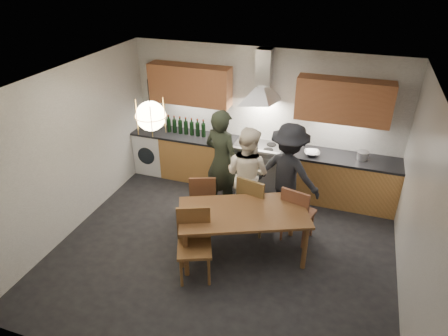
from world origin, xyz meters
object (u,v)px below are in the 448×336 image
(person_mid, at_px, (247,174))
(mixing_bowl, at_px, (312,153))
(person_left, at_px, (222,162))
(wine_bottles, at_px, (186,126))
(chair_front, at_px, (194,239))
(dining_table, at_px, (243,217))
(stock_pot, at_px, (362,156))
(person_right, at_px, (288,173))
(chair_back_left, at_px, (203,196))

(person_mid, bearing_deg, mixing_bowl, -119.42)
(person_left, distance_m, wine_bottles, 1.39)
(person_mid, bearing_deg, chair_front, 95.50)
(wine_bottles, bearing_deg, dining_table, -48.56)
(person_mid, height_order, stock_pot, person_mid)
(dining_table, xyz_separation_m, chair_front, (-0.53, -0.58, -0.10))
(dining_table, relative_size, person_right, 1.20)
(person_mid, bearing_deg, person_right, -146.14)
(stock_pot, bearing_deg, person_right, -144.33)
(chair_front, bearing_deg, dining_table, 24.76)
(chair_front, distance_m, wine_bottles, 2.86)
(person_left, relative_size, mixing_bowl, 6.79)
(chair_back_left, bearing_deg, person_left, -125.95)
(person_mid, xyz_separation_m, stock_pot, (1.75, 1.00, 0.15))
(chair_back_left, distance_m, stock_pot, 2.80)
(chair_front, height_order, person_right, person_right)
(chair_front, relative_size, mixing_bowl, 3.75)
(chair_back_left, height_order, stock_pot, stock_pot)
(chair_front, bearing_deg, person_right, 38.82)
(chair_front, height_order, person_left, person_left)
(person_mid, height_order, mixing_bowl, person_mid)
(dining_table, height_order, person_right, person_right)
(person_left, height_order, mixing_bowl, person_left)
(chair_front, height_order, mixing_bowl, chair_front)
(person_right, bearing_deg, person_left, 21.80)
(mixing_bowl, bearing_deg, chair_front, -116.71)
(stock_pot, xyz_separation_m, wine_bottles, (-3.27, -0.00, 0.10))
(person_mid, height_order, person_right, person_right)
(person_left, xyz_separation_m, wine_bottles, (-1.04, 0.90, 0.15))
(chair_back_left, height_order, mixing_bowl, mixing_bowl)
(dining_table, distance_m, mixing_bowl, 2.00)
(mixing_bowl, xyz_separation_m, stock_pot, (0.84, 0.11, 0.03))
(person_left, relative_size, stock_pot, 9.52)
(chair_back_left, relative_size, mixing_bowl, 3.44)
(chair_front, xyz_separation_m, person_right, (0.94, 1.74, 0.27))
(stock_pot, relative_size, wine_bottles, 0.24)
(chair_front, xyz_separation_m, wine_bottles, (-1.21, 2.54, 0.49))
(chair_front, relative_size, person_left, 0.55)
(dining_table, relative_size, chair_front, 2.01)
(dining_table, xyz_separation_m, mixing_bowl, (0.70, 1.85, 0.25))
(chair_front, xyz_separation_m, person_left, (-0.17, 1.64, 0.34))
(dining_table, bearing_deg, chair_back_left, 123.88)
(person_mid, bearing_deg, wine_bottles, -16.77)
(chair_back_left, relative_size, person_left, 0.51)
(person_mid, relative_size, person_right, 0.96)
(chair_back_left, bearing_deg, wine_bottles, -78.79)
(chair_back_left, relative_size, person_mid, 0.57)
(person_right, height_order, stock_pot, person_right)
(chair_front, relative_size, stock_pot, 5.26)
(chair_back_left, distance_m, person_mid, 0.81)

